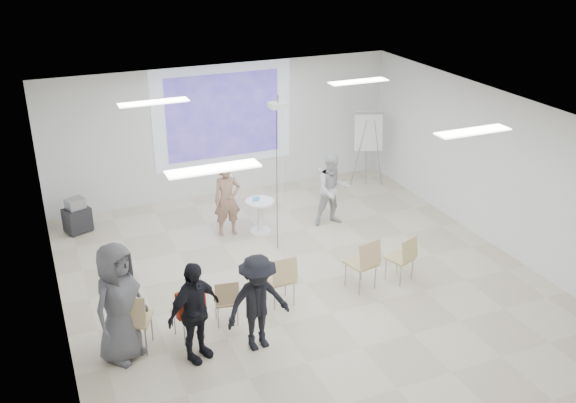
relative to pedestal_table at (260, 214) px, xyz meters
name	(u,v)px	position (x,y,z in m)	size (l,w,h in m)	color
floor	(306,286)	(0.01, -2.21, -0.45)	(8.00, 9.00, 0.10)	beige
ceiling	(308,115)	(0.01, -2.21, 2.65)	(8.00, 9.00, 0.10)	white
wall_back	(223,130)	(0.01, 2.34, 1.10)	(8.00, 0.10, 3.00)	silver
wall_left	(50,251)	(-4.04, -2.21, 1.10)	(0.10, 9.00, 3.00)	silver
wall_right	(502,171)	(4.06, -2.21, 1.10)	(0.10, 9.00, 3.00)	silver
projection_halo	(223,116)	(0.01, 2.28, 1.45)	(3.20, 0.01, 2.30)	silver
projection_image	(223,116)	(0.01, 2.26, 1.45)	(2.60, 0.01, 1.90)	#3E2E9F
pedestal_table	(260,214)	(0.00, 0.00, 0.00)	(0.77, 0.77, 0.72)	white
player_left	(227,195)	(-0.62, 0.20, 0.45)	(0.62, 0.42, 1.71)	#9C745F
player_right	(333,186)	(1.54, -0.19, 0.44)	(0.82, 0.65, 1.69)	silver
controller_left	(231,177)	(-0.44, 0.45, 0.72)	(0.04, 0.13, 0.04)	white
controller_right	(320,170)	(1.36, 0.06, 0.74)	(0.04, 0.11, 0.04)	silver
chair_far_left	(133,317)	(-3.08, -2.97, 0.18)	(0.62, 0.64, 0.98)	tan
chair_left_mid	(190,310)	(-2.24, -2.98, 0.10)	(0.48, 0.51, 0.85)	tan
chair_left_inner	(227,298)	(-1.63, -2.85, 0.07)	(0.43, 0.46, 0.80)	tan
chair_center	(282,276)	(-0.63, -2.67, 0.14)	(0.44, 0.47, 0.92)	tan
chair_right_inner	(365,261)	(0.84, -2.77, 0.16)	(0.54, 0.57, 0.96)	tan
chair_right_far	(404,256)	(1.60, -2.79, 0.11)	(0.53, 0.55, 0.87)	tan
red_jacket	(191,303)	(-2.26, -3.13, 0.32)	(0.45, 0.10, 0.43)	#9D2713
laptop	(226,298)	(-1.62, -2.76, 0.03)	(0.29, 0.21, 0.02)	black
audience_left	(194,305)	(-2.30, -3.47, 0.49)	(1.04, 0.62, 1.78)	black
audience_mid	(258,297)	(-1.38, -3.58, 0.46)	(1.12, 0.61, 1.72)	black
audience_outer	(118,296)	(-3.26, -3.03, 0.62)	(1.00, 0.66, 2.04)	#5B5A5F
flipchart_easel	(368,132)	(3.24, 1.40, 0.93)	(0.74, 0.59, 1.80)	gray
av_cart	(77,217)	(-3.41, 1.48, -0.07)	(0.60, 0.54, 0.73)	black
ceiling_projector	(278,113)	(0.11, -0.72, 2.29)	(0.30, 0.25, 3.00)	white
fluor_panel_nw	(154,102)	(-1.99, -0.21, 2.57)	(1.20, 0.30, 0.02)	white
fluor_panel_ne	(359,81)	(2.01, -0.21, 2.57)	(1.20, 0.30, 0.02)	white
fluor_panel_sw	(213,169)	(-1.99, -3.71, 2.57)	(1.20, 0.30, 0.02)	white
fluor_panel_se	(473,131)	(2.01, -3.71, 2.57)	(1.20, 0.30, 0.02)	white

